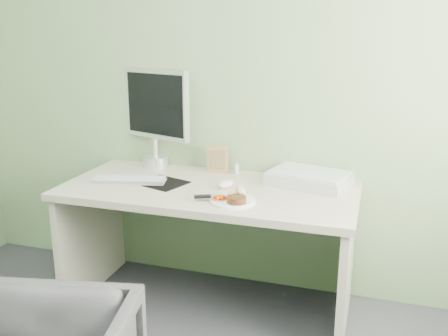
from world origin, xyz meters
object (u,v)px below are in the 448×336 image
(scanner, at_px, (309,179))
(monitor, at_px, (155,112))
(plate, at_px, (233,201))
(desk, at_px, (209,218))

(scanner, bearing_deg, monitor, -172.60)
(scanner, height_order, monitor, monitor)
(plate, distance_m, monitor, 0.90)
(desk, bearing_deg, scanner, 21.71)
(desk, distance_m, scanner, 0.60)
(desk, bearing_deg, plate, -45.11)
(monitor, bearing_deg, plate, -20.15)
(desk, xyz_separation_m, plate, (0.20, -0.20, 0.19))
(scanner, xyz_separation_m, monitor, (-0.97, 0.11, 0.31))
(plate, xyz_separation_m, scanner, (0.32, 0.40, 0.03))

